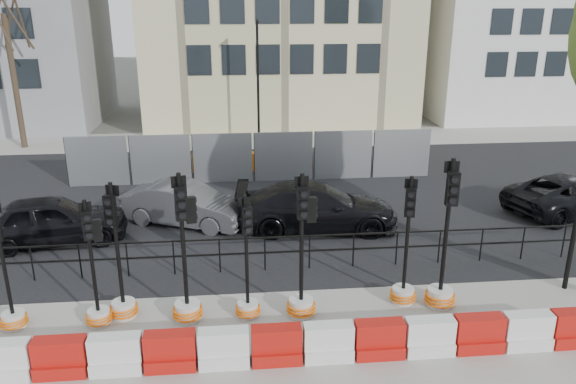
{
  "coord_description": "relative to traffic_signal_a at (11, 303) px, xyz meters",
  "views": [
    {
      "loc": [
        -0.7,
        -12.39,
        6.99
      ],
      "look_at": [
        0.79,
        3.0,
        1.61
      ],
      "focal_mm": 35.0,
      "sensor_mm": 36.0,
      "label": 1
    }
  ],
  "objects": [
    {
      "name": "car_a",
      "position": [
        -0.45,
        4.67,
        0.11
      ],
      "size": [
        3.17,
        4.87,
        1.46
      ],
      "primitive_type": "imported",
      "rotation": [
        0.0,
        0.0,
        1.74
      ],
      "color": "black",
      "rests_on": "ground"
    },
    {
      "name": "traffic_signal_g",
      "position": [
        8.95,
        0.23,
        0.04
      ],
      "size": [
        0.63,
        0.63,
        3.2
      ],
      "rotation": [
        0.0,
        0.0,
        -0.26
      ],
      "color": "white",
      "rests_on": "ground"
    },
    {
      "name": "heras_fencing",
      "position": [
        6.3,
        10.86,
        0.03
      ],
      "size": [
        14.33,
        1.72,
        2.0
      ],
      "color": "#93959B",
      "rests_on": "ground"
    },
    {
      "name": "sidewalk_near",
      "position": [
        5.74,
        -2.01,
        -0.61
      ],
      "size": [
        40.0,
        6.0,
        0.02
      ],
      "primitive_type": "cube",
      "color": "gray",
      "rests_on": "ground"
    },
    {
      "name": "road",
      "position": [
        5.74,
        7.99,
        -0.61
      ],
      "size": [
        40.0,
        14.0,
        0.03
      ],
      "primitive_type": "cube",
      "color": "black",
      "rests_on": "ground"
    },
    {
      "name": "sidewalk_far",
      "position": [
        5.74,
        16.99,
        -0.61
      ],
      "size": [
        40.0,
        4.0,
        0.02
      ],
      "primitive_type": "cube",
      "color": "gray",
      "rests_on": "ground"
    },
    {
      "name": "car_c",
      "position": [
        7.55,
        4.98,
        0.11
      ],
      "size": [
        2.87,
        5.4,
        1.47
      ],
      "primitive_type": "imported",
      "rotation": [
        0.0,
        0.0,
        1.49
      ],
      "color": "black",
      "rests_on": "ground"
    },
    {
      "name": "car_d",
      "position": [
        16.39,
        5.6,
        0.04
      ],
      "size": [
        5.01,
        6.04,
        1.32
      ],
      "primitive_type": "imported",
      "rotation": [
        0.0,
        0.0,
        1.89
      ],
      "color": "black",
      "rests_on": "ground"
    },
    {
      "name": "traffic_signal_c",
      "position": [
        2.36,
        0.21,
        0.05
      ],
      "size": [
        0.64,
        0.64,
        3.27
      ],
      "rotation": [
        0.0,
        0.0,
        -0.27
      ],
      "color": "white",
      "rests_on": "ground"
    },
    {
      "name": "traffic_signal_d",
      "position": [
        3.85,
        -0.05,
        0.22
      ],
      "size": [
        0.69,
        0.69,
        3.52
      ],
      "rotation": [
        0.0,
        0.0,
        0.22
      ],
      "color": "white",
      "rests_on": "ground"
    },
    {
      "name": "lamp_post_far",
      "position": [
        6.24,
        15.97,
        2.6
      ],
      "size": [
        0.12,
        0.56,
        6.0
      ],
      "color": "black",
      "rests_on": "ground"
    },
    {
      "name": "tree_bare_far",
      "position": [
        -5.26,
        16.49,
        6.03
      ],
      "size": [
        2.0,
        2.0,
        9.0
      ],
      "color": "#473828",
      "rests_on": "ground"
    },
    {
      "name": "car_b",
      "position": [
        3.38,
        5.76,
        0.05
      ],
      "size": [
        4.48,
        5.17,
        1.35
      ],
      "primitive_type": "imported",
      "rotation": [
        0.0,
        0.0,
        1.15
      ],
      "color": "#454549",
      "rests_on": "ground"
    },
    {
      "name": "traffic_signal_e",
      "position": [
        5.21,
        -0.04,
        -0.01
      ],
      "size": [
        0.59,
        0.59,
        2.97
      ],
      "rotation": [
        0.0,
        0.0,
        0.28
      ],
      "color": "white",
      "rests_on": "ground"
    },
    {
      "name": "ground",
      "position": [
        5.74,
        0.99,
        -0.62
      ],
      "size": [
        120.0,
        120.0,
        0.0
      ],
      "primitive_type": "plane",
      "color": "#51514C",
      "rests_on": "ground"
    },
    {
      "name": "traffic_signal_f",
      "position": [
        6.45,
        -0.11,
        0.2
      ],
      "size": [
        0.68,
        0.68,
        3.45
      ],
      "rotation": [
        0.0,
        0.0,
        0.06
      ],
      "color": "white",
      "rests_on": "ground"
    },
    {
      "name": "traffic_signal_a",
      "position": [
        0.0,
        0.0,
        0.0
      ],
      "size": [
        0.59,
        0.59,
        3.02
      ],
      "rotation": [
        0.0,
        0.0,
        0.11
      ],
      "color": "white",
      "rests_on": "ground"
    },
    {
      "name": "barrier_row",
      "position": [
        5.74,
        -1.81,
        -0.26
      ],
      "size": [
        13.6,
        0.5,
        0.8
      ],
      "color": "red",
      "rests_on": "ground"
    },
    {
      "name": "kerb_railing",
      "position": [
        5.74,
        2.19,
        0.06
      ],
      "size": [
        18.0,
        0.04,
        1.0
      ],
      "color": "black",
      "rests_on": "ground"
    },
    {
      "name": "traffic_signal_h",
      "position": [
        9.78,
        -0.01,
        0.13
      ],
      "size": [
        0.72,
        0.72,
        3.67
      ],
      "rotation": [
        0.0,
        0.0,
        -0.08
      ],
      "color": "white",
      "rests_on": "ground"
    },
    {
      "name": "traffic_signal_b",
      "position": [
        1.87,
        -0.05,
        0.09
      ],
      "size": [
        0.59,
        0.59,
        2.99
      ],
      "rotation": [
        0.0,
        0.0,
        0.33
      ],
      "color": "white",
      "rests_on": "ground"
    }
  ]
}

